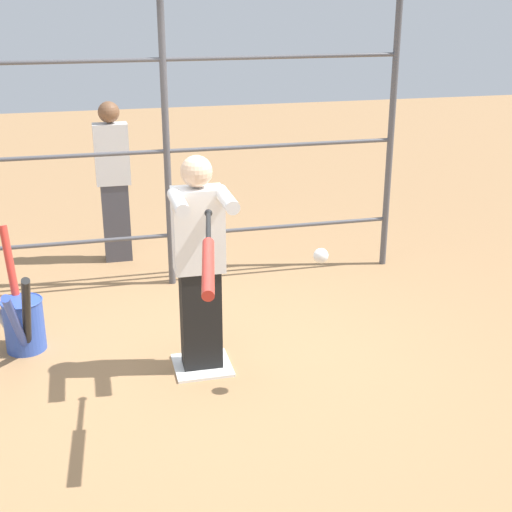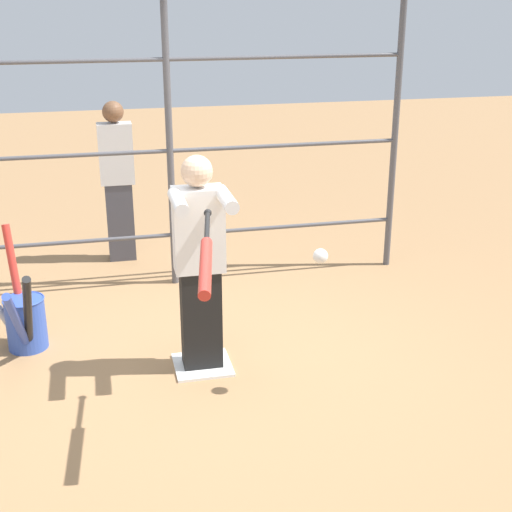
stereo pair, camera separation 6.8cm
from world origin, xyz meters
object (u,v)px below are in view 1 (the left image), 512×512
Objects in this scene: baseball_bat_swinging at (208,260)px; bystander_behind_fence at (114,180)px; batter at (199,259)px; bat_bucket at (21,319)px; softball_in_flight at (321,256)px.

baseball_bat_swinging is 0.58× the size of bystander_behind_fence.
bystander_behind_fence reaches higher than baseball_bat_swinging.
batter is 1.68× the size of baseball_bat_swinging.
bat_bucket is 2.04m from bystander_behind_fence.
softball_in_flight is at bearing 145.77° from batter.
bystander_behind_fence reaches higher than batter.
baseball_bat_swinging is 0.97× the size of bat_bucket.
bat_bucket is (1.15, -1.50, -0.91)m from baseball_bat_swinging.
batter is 1.49m from bat_bucket.
bat_bucket is 0.60× the size of bystander_behind_fence.
baseball_bat_swinging is at bearing 95.83° from bystander_behind_fence.
batter is 1.00m from baseball_bat_swinging.
bystander_behind_fence is at bearing -84.17° from baseball_bat_swinging.
softball_in_flight is at bearing 151.75° from bat_bucket.
batter is at bearing 155.41° from bat_bucket.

